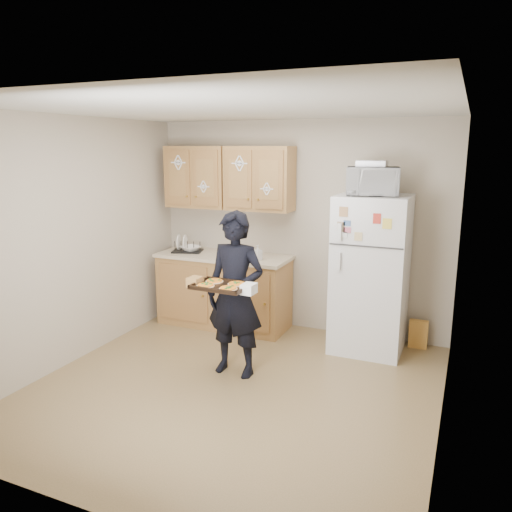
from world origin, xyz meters
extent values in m
plane|color=brown|center=(0.00, 0.00, 0.00)|extent=(3.60, 3.60, 0.00)
plane|color=silver|center=(0.00, 0.00, 2.50)|extent=(3.60, 3.60, 0.00)
cube|color=#AB9F8B|center=(0.00, 1.80, 1.25)|extent=(3.60, 0.04, 2.50)
cube|color=#AB9F8B|center=(0.00, -1.80, 1.25)|extent=(3.60, 0.04, 2.50)
cube|color=#AB9F8B|center=(-1.80, 0.00, 1.25)|extent=(0.04, 3.60, 2.50)
cube|color=#AB9F8B|center=(1.80, 0.00, 1.25)|extent=(0.04, 3.60, 2.50)
cube|color=silver|center=(0.95, 1.43, 0.85)|extent=(0.75, 0.70, 1.70)
cube|color=brown|center=(-0.85, 1.48, 0.43)|extent=(1.60, 0.60, 0.86)
cube|color=beige|center=(-0.85, 1.48, 0.88)|extent=(1.64, 0.64, 0.04)
cube|color=brown|center=(-1.25, 1.61, 1.83)|extent=(0.80, 0.33, 0.75)
cube|color=brown|center=(-0.43, 1.61, 1.83)|extent=(0.80, 0.33, 0.75)
cube|color=#F2C155|center=(1.47, 1.67, 0.16)|extent=(0.20, 0.07, 0.32)
imported|color=black|center=(-0.12, 0.30, 0.80)|extent=(0.59, 0.40, 1.61)
cube|color=black|center=(-0.12, 0.00, 0.96)|extent=(0.49, 0.37, 0.04)
cylinder|color=orange|center=(-0.23, -0.07, 0.98)|extent=(0.16, 0.16, 0.02)
cylinder|color=orange|center=(-0.01, -0.08, 0.98)|extent=(0.16, 0.16, 0.02)
cylinder|color=orange|center=(-0.23, 0.09, 0.98)|extent=(0.16, 0.16, 0.02)
cylinder|color=orange|center=(0.00, 0.08, 0.98)|extent=(0.16, 0.16, 0.02)
imported|color=silver|center=(0.93, 1.38, 1.85)|extent=(0.58, 0.45, 0.29)
cube|color=#B4B5BC|center=(0.91, 1.41, 2.02)|extent=(0.30, 0.21, 0.06)
cube|color=black|center=(-1.35, 1.46, 0.97)|extent=(0.42, 0.36, 0.14)
imported|color=white|center=(-1.30, 1.46, 0.95)|extent=(0.30, 0.30, 0.06)
imported|color=silver|center=(-0.35, 1.38, 0.99)|extent=(0.10, 0.10, 0.18)
camera|label=1|loc=(1.89, -3.83, 2.19)|focal=35.00mm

